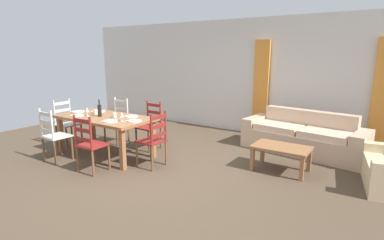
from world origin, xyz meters
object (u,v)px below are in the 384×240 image
(wine_glass_near_right, at_px, (122,115))
(coffee_table, at_px, (281,150))
(dining_chair_far_right, at_px, (150,125))
(wine_bottle, at_px, (100,110))
(dining_chair_near_right, at_px, (90,144))
(couch, at_px, (304,138))
(wine_glass_near_left, at_px, (87,110))
(coffee_cup_secondary, at_px, (95,112))
(wine_glass_far_left, at_px, (99,108))
(dining_chair_head_west, at_px, (67,123))
(dining_table, at_px, (105,121))
(dining_chair_far_left, at_px, (118,121))
(dining_chair_head_east, at_px, (153,140))
(dining_chair_near_left, at_px, (54,135))
(coffee_cup_primary, at_px, (115,115))

(wine_glass_near_right, bearing_deg, coffee_table, 25.43)
(dining_chair_far_right, relative_size, wine_bottle, 3.04)
(dining_chair_near_right, bearing_deg, couch, 48.96)
(wine_glass_near_left, height_order, coffee_table, wine_glass_near_left)
(wine_bottle, distance_m, wine_glass_near_left, 0.25)
(wine_glass_near_right, xyz_separation_m, couch, (2.49, 2.37, -0.57))
(wine_glass_near_left, bearing_deg, wine_bottle, 21.28)
(dining_chair_near_right, bearing_deg, coffee_cup_secondary, 135.43)
(wine_glass_far_left, relative_size, couch, 0.07)
(dining_chair_head_west, bearing_deg, wine_glass_near_left, -8.71)
(dining_table, relative_size, wine_bottle, 6.01)
(dining_chair_far_left, xyz_separation_m, wine_glass_near_right, (1.04, -0.85, 0.38))
(dining_chair_far_left, bearing_deg, dining_chair_head_east, -23.61)
(dining_chair_far_right, relative_size, coffee_table, 1.07)
(dining_chair_near_right, bearing_deg, dining_chair_head_west, 156.51)
(wine_glass_near_right, bearing_deg, dining_chair_far_left, 140.76)
(dining_table, bearing_deg, coffee_cup_secondary, 170.27)
(coffee_table, bearing_deg, dining_chair_near_left, -153.21)
(dining_chair_far_right, distance_m, wine_glass_near_right, 0.99)
(dining_chair_far_left, relative_size, coffee_cup_primary, 10.67)
(dining_table, height_order, dining_chair_far_right, dining_chair_far_right)
(dining_chair_far_left, bearing_deg, dining_chair_near_right, -57.53)
(wine_glass_near_left, xyz_separation_m, coffee_table, (3.33, 1.18, -0.51))
(dining_chair_near_left, xyz_separation_m, wine_bottle, (0.43, 0.69, 0.39))
(dining_table, xyz_separation_m, coffee_cup_primary, (0.25, 0.03, 0.13))
(wine_bottle, relative_size, wine_glass_near_left, 1.96)
(wine_glass_far_left, height_order, coffee_table, wine_glass_far_left)
(coffee_cup_secondary, distance_m, coffee_table, 3.52)
(dining_table, distance_m, dining_chair_far_right, 0.91)
(wine_bottle, distance_m, coffee_table, 3.32)
(dining_chair_far_right, height_order, wine_glass_far_left, dining_chair_far_right)
(wine_bottle, relative_size, coffee_table, 0.35)
(wine_glass_near_right, relative_size, coffee_cup_secondary, 1.79)
(coffee_cup_primary, bearing_deg, coffee_cup_secondary, 177.12)
(wine_glass_near_left, relative_size, wine_glass_far_left, 1.00)
(dining_chair_near_right, height_order, dining_chair_far_right, same)
(dining_chair_far_right, bearing_deg, wine_glass_far_left, -138.85)
(dining_chair_far_left, distance_m, dining_chair_head_west, 1.05)
(wine_glass_near_right, xyz_separation_m, coffee_cup_primary, (-0.35, 0.15, -0.07))
(dining_table, xyz_separation_m, dining_chair_head_west, (-1.19, -0.01, -0.19))
(wine_bottle, distance_m, couch, 3.94)
(dining_chair_head_east, distance_m, coffee_cup_secondary, 1.52)
(dining_chair_near_right, xyz_separation_m, wine_glass_near_left, (-0.78, 0.59, 0.38))
(dining_chair_far_right, bearing_deg, dining_chair_head_west, -154.08)
(dining_chair_head_east, bearing_deg, wine_bottle, -176.51)
(dining_chair_head_west, height_order, coffee_cup_secondary, dining_chair_head_west)
(wine_glass_near_left, bearing_deg, dining_chair_near_right, -37.07)
(dining_chair_near_right, height_order, coffee_table, dining_chair_near_right)
(dining_table, relative_size, couch, 0.80)
(wine_glass_near_right, distance_m, wine_glass_far_left, 0.94)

